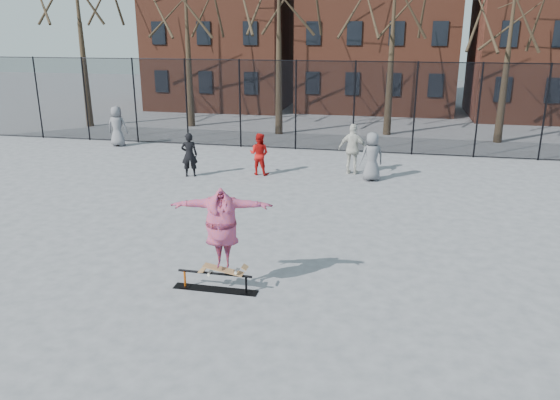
% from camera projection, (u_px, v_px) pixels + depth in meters
% --- Properties ---
extents(ground, '(100.00, 100.00, 0.00)m').
position_uv_depth(ground, '(253.00, 269.00, 12.64)').
color(ground, '#5E5E62').
extents(skate_rail, '(1.84, 0.28, 0.41)m').
position_uv_depth(skate_rail, '(215.00, 283.00, 11.60)').
color(skate_rail, black).
rests_on(skate_rail, ground).
extents(skateboard, '(0.94, 0.22, 0.11)m').
position_uv_depth(skateboard, '(223.00, 271.00, 11.47)').
color(skateboard, '#97653C').
rests_on(skateboard, skate_rail).
extents(skater, '(2.17, 0.97, 1.71)m').
position_uv_depth(skater, '(222.00, 230.00, 11.19)').
color(skater, '#65327D').
rests_on(skater, skateboard).
extents(bystander_grey, '(0.95, 0.65, 1.87)m').
position_uv_depth(bystander_grey, '(117.00, 126.00, 25.45)').
color(bystander_grey, slate).
rests_on(bystander_grey, ground).
extents(bystander_black, '(0.69, 0.55, 1.65)m').
position_uv_depth(bystander_black, '(189.00, 155.00, 20.27)').
color(bystander_black, black).
rests_on(bystander_black, ground).
extents(bystander_red, '(0.85, 0.70, 1.58)m').
position_uv_depth(bystander_red, '(259.00, 154.00, 20.54)').
color(bystander_red, red).
rests_on(bystander_red, ground).
extents(bystander_white, '(1.19, 0.66, 1.92)m').
position_uv_depth(bystander_white, '(353.00, 149.00, 20.57)').
color(bystander_white, beige).
rests_on(bystander_white, ground).
extents(bystander_extra, '(1.03, 0.88, 1.78)m').
position_uv_depth(bystander_extra, '(372.00, 157.00, 19.69)').
color(bystander_extra, slate).
rests_on(bystander_extra, ground).
extents(fence, '(34.03, 0.07, 4.00)m').
position_uv_depth(fence, '(327.00, 105.00, 24.14)').
color(fence, black).
rests_on(fence, ground).
extents(rowhouses, '(29.00, 7.00, 13.00)m').
position_uv_depth(rowhouses, '(366.00, 16.00, 34.90)').
color(rowhouses, '#5D2D1E').
rests_on(rowhouses, ground).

